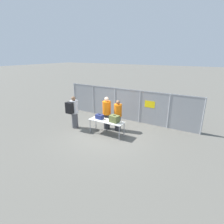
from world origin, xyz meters
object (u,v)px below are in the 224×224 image
at_px(suitcase_navy, 100,117).
at_px(suitcase_olive, 114,119).
at_px(traveler_hooded, 73,111).
at_px(security_worker_near, 118,115).
at_px(inspection_table, 107,122).
at_px(security_worker_far, 107,113).
at_px(utility_trailer, 141,109).

height_order(suitcase_navy, suitcase_olive, suitcase_olive).
height_order(traveler_hooded, security_worker_near, traveler_hooded).
bearing_deg(suitcase_navy, security_worker_near, 46.40).
bearing_deg(security_worker_near, traveler_hooded, 26.70).
distance_m(inspection_table, suitcase_navy, 0.50).
height_order(security_worker_far, utility_trailer, security_worker_far).
distance_m(suitcase_navy, traveler_hooded, 1.59).
relative_size(traveler_hooded, security_worker_far, 1.00).
relative_size(traveler_hooded, utility_trailer, 0.44).
distance_m(suitcase_olive, utility_trailer, 3.81).
relative_size(suitcase_navy, utility_trailer, 0.10).
height_order(inspection_table, suitcase_olive, suitcase_olive).
height_order(traveler_hooded, security_worker_far, security_worker_far).
relative_size(suitcase_olive, utility_trailer, 0.12).
bearing_deg(inspection_table, utility_trailer, 84.49).
relative_size(inspection_table, suitcase_olive, 3.70).
bearing_deg(inspection_table, suitcase_olive, 4.58).
bearing_deg(security_worker_near, suitcase_navy, 49.54).
height_order(suitcase_navy, security_worker_near, security_worker_near).
height_order(inspection_table, suitcase_navy, suitcase_navy).
distance_m(suitcase_navy, utility_trailer, 3.89).
xyz_separation_m(security_worker_near, security_worker_far, (-0.63, -0.13, 0.07)).
bearing_deg(traveler_hooded, inspection_table, 12.74).
distance_m(suitcase_navy, security_worker_near, 1.01).
bearing_deg(traveler_hooded, utility_trailer, 65.79).
height_order(traveler_hooded, utility_trailer, traveler_hooded).
height_order(suitcase_olive, traveler_hooded, traveler_hooded).
distance_m(inspection_table, suitcase_olive, 0.49).
relative_size(suitcase_olive, security_worker_near, 0.30).
relative_size(inspection_table, traveler_hooded, 1.03).
relative_size(security_worker_near, security_worker_far, 0.93).
bearing_deg(inspection_table, security_worker_far, 121.71).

